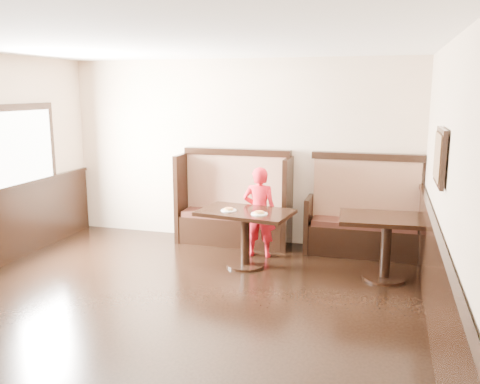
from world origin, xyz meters
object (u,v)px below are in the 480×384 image
at_px(booth_neighbor, 364,221).
at_px(table_main, 245,224).
at_px(table_neighbor, 387,233).
at_px(child, 259,212).
at_px(booth_main, 235,209).

distance_m(booth_neighbor, table_main, 1.81).
bearing_deg(table_neighbor, child, 162.02).
distance_m(table_main, table_neighbor, 1.81).
bearing_deg(child, booth_main, -49.55).
bearing_deg(table_main, booth_main, 122.68).
xyz_separation_m(booth_neighbor, child, (-1.42, -0.55, 0.16)).
bearing_deg(booth_neighbor, booth_main, 179.95).
xyz_separation_m(table_main, table_neighbor, (1.81, 0.03, 0.01)).
xyz_separation_m(booth_main, booth_neighbor, (1.95, -0.00, -0.05)).
bearing_deg(booth_main, table_neighbor, -23.50).
bearing_deg(booth_neighbor, table_main, -145.84).
xyz_separation_m(booth_main, table_neighbor, (2.26, -0.98, 0.07)).
bearing_deg(booth_main, booth_neighbor, -0.05).
height_order(table_neighbor, child, child).
height_order(booth_main, table_neighbor, booth_main).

